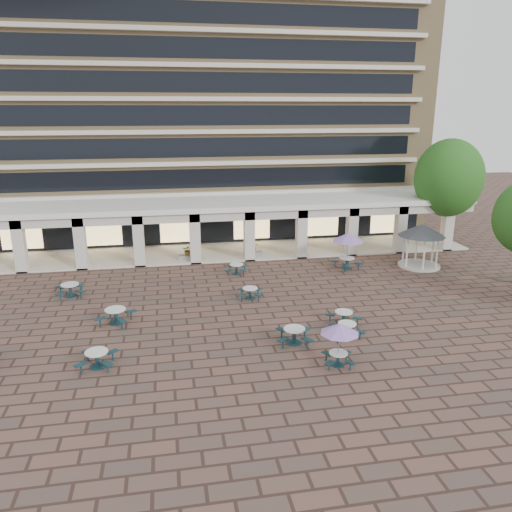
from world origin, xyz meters
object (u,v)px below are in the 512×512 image
at_px(picnic_table_2, 294,334).
at_px(planter_left, 188,254).
at_px(gazebo, 422,235).
at_px(picnic_table_1, 97,358).
at_px(planter_right, 253,251).

height_order(picnic_table_2, planter_left, planter_left).
xyz_separation_m(gazebo, planter_left, (-17.24, 4.43, -1.89)).
bearing_deg(planter_left, gazebo, -14.41).
xyz_separation_m(picnic_table_1, picnic_table_2, (9.61, 0.76, 0.02)).
bearing_deg(planter_left, picnic_table_1, -107.13).
distance_m(gazebo, planter_left, 17.90).
height_order(gazebo, planter_left, gazebo).
xyz_separation_m(picnic_table_2, planter_right, (0.57, 15.34, 0.05)).
height_order(picnic_table_1, planter_right, planter_right).
bearing_deg(planter_right, picnic_table_1, -122.29).
relative_size(picnic_table_1, gazebo, 0.55).
relative_size(picnic_table_2, gazebo, 0.59).
distance_m(picnic_table_1, gazebo, 25.16).
bearing_deg(picnic_table_2, picnic_table_1, -165.50).
height_order(planter_left, planter_right, planter_left).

